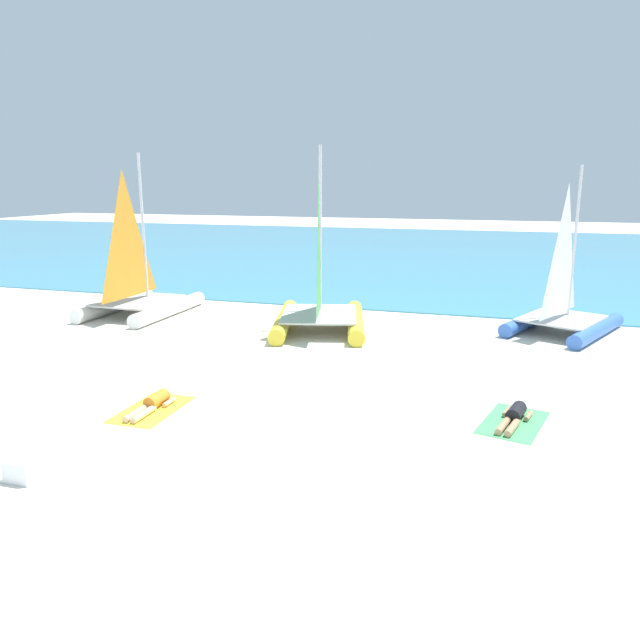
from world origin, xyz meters
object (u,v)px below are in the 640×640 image
(cooler_box, at_px, (22,470))
(towel_right, at_px, (513,422))
(sailboat_yellow, at_px, (319,304))
(sunbather_middle, at_px, (153,403))
(sailboat_blue, at_px, (563,309))
(sailboat_white, at_px, (138,292))
(sunbather_right, at_px, (514,416))
(towel_middle, at_px, (152,409))

(cooler_box, bearing_deg, towel_right, 32.43)
(sailboat_yellow, relative_size, sunbather_middle, 3.81)
(sailboat_blue, bearing_deg, towel_right, -76.10)
(sailboat_blue, xyz_separation_m, sunbather_middle, (-8.96, -9.74, -0.66))
(sunbather_middle, bearing_deg, sailboat_white, 124.74)
(sunbather_right, bearing_deg, sailboat_yellow, 148.26)
(towel_right, height_order, sunbather_right, sunbather_right)
(sailboat_yellow, xyz_separation_m, towel_middle, (-1.35, -7.87, -0.88))
(towel_right, relative_size, sunbather_right, 1.22)
(sailboat_yellow, bearing_deg, cooler_box, -112.93)
(sailboat_white, xyz_separation_m, cooler_box, (5.39, -11.51, -0.68))
(towel_right, bearing_deg, sailboat_yellow, 133.95)
(sunbather_middle, xyz_separation_m, towel_right, (7.44, 1.48, -0.13))
(towel_middle, relative_size, cooler_box, 3.80)
(towel_middle, bearing_deg, sailboat_blue, 47.58)
(cooler_box, bearing_deg, sailboat_blue, 54.92)
(towel_middle, xyz_separation_m, sunbather_right, (7.45, 1.61, 0.13))
(sailboat_blue, height_order, sunbather_right, sailboat_blue)
(sailboat_blue, xyz_separation_m, towel_middle, (-8.96, -9.81, -0.78))
(sailboat_blue, distance_m, sunbather_middle, 13.25)
(sunbather_middle, bearing_deg, towel_middle, -90.00)
(sailboat_yellow, xyz_separation_m, towel_right, (6.09, -6.32, -0.88))
(towel_middle, height_order, cooler_box, cooler_box)
(towel_right, xyz_separation_m, sunbather_right, (0.02, 0.06, 0.13))
(sailboat_blue, bearing_deg, sailboat_white, -149.21)
(sailboat_white, distance_m, cooler_box, 12.73)
(sailboat_yellow, distance_m, towel_middle, 8.03)
(cooler_box, bearing_deg, sunbather_middle, 85.17)
(towel_middle, bearing_deg, sunbather_right, 12.20)
(sunbather_right, bearing_deg, towel_middle, -153.86)
(sunbather_middle, bearing_deg, sailboat_blue, 47.01)
(sailboat_yellow, distance_m, cooler_box, 11.37)
(sailboat_blue, relative_size, towel_right, 2.79)
(sailboat_yellow, distance_m, sailboat_white, 7.04)
(sailboat_blue, xyz_separation_m, sailboat_white, (-14.64, -1.66, 0.07))
(cooler_box, bearing_deg, towel_middle, 85.07)
(sailboat_blue, xyz_separation_m, sunbather_right, (-1.50, -8.19, -0.66))
(towel_middle, relative_size, sunbather_middle, 1.22)
(towel_right, bearing_deg, sailboat_white, 153.29)
(sailboat_yellow, height_order, sailboat_white, sailboat_yellow)
(towel_middle, distance_m, sunbather_right, 7.63)
(towel_middle, bearing_deg, sailboat_white, 124.89)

